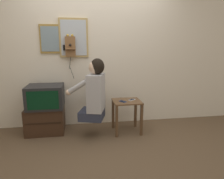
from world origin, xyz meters
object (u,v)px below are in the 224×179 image
at_px(person, 94,91).
at_px(cell_phone_spare, 132,100).
at_px(wall_phone_antique, 70,46).
at_px(cell_phone_held, 123,101).
at_px(wall_mirror, 74,38).
at_px(television, 45,97).
at_px(framed_picture, 50,39).

height_order(person, cell_phone_spare, person).
xyz_separation_m(wall_phone_antique, cell_phone_spare, (0.98, -0.38, -0.86)).
xyz_separation_m(cell_phone_held, cell_phone_spare, (0.17, 0.07, 0.00)).
bearing_deg(person, wall_mirror, 45.45).
xyz_separation_m(person, television, (-0.77, 0.26, -0.12)).
bearing_deg(person, television, 87.87).
bearing_deg(cell_phone_spare, cell_phone_held, -105.27).
height_order(person, wall_phone_antique, wall_phone_antique).
xyz_separation_m(framed_picture, cell_phone_spare, (1.31, -0.43, -0.99)).
xyz_separation_m(person, wall_phone_antique, (-0.36, 0.50, 0.67)).
relative_size(television, framed_picture, 1.20).
distance_m(wall_phone_antique, framed_picture, 0.35).
height_order(television, framed_picture, framed_picture).
relative_size(person, cell_phone_held, 6.91).
height_order(television, cell_phone_spare, television).
distance_m(person, framed_picture, 1.18).
relative_size(wall_mirror, cell_phone_held, 4.72).
distance_m(wall_phone_antique, cell_phone_spare, 1.36).
bearing_deg(wall_phone_antique, cell_phone_spare, -21.29).
xyz_separation_m(framed_picture, cell_phone_held, (1.14, -0.50, -0.99)).
relative_size(framed_picture, cell_phone_held, 3.46).
distance_m(television, framed_picture, 0.96).
bearing_deg(wall_mirror, television, -149.88).
height_order(wall_phone_antique, wall_mirror, wall_mirror).
distance_m(television, wall_mirror, 1.08).
bearing_deg(framed_picture, wall_mirror, -0.46).
height_order(wall_phone_antique, cell_phone_spare, wall_phone_antique).
bearing_deg(television, cell_phone_spare, -6.01).
height_order(television, cell_phone_held, television).
xyz_separation_m(television, framed_picture, (0.09, 0.28, 0.91)).
distance_m(wall_phone_antique, cell_phone_held, 1.27).
xyz_separation_m(wall_phone_antique, wall_mirror, (0.06, 0.04, 0.14)).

